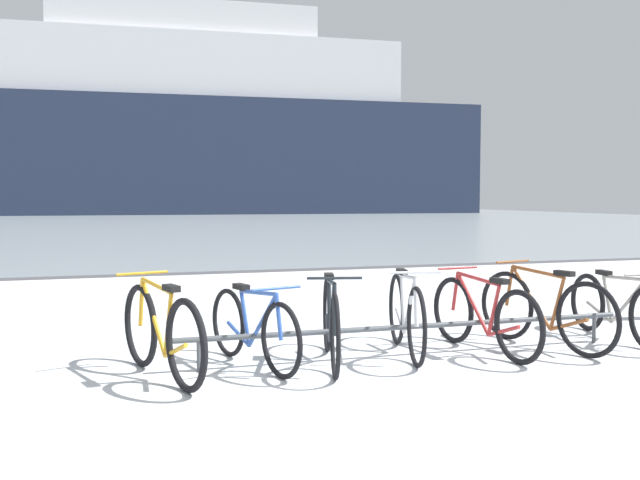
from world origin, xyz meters
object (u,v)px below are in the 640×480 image
(bicycle_2, at_px, (331,322))
(bicycle_6, at_px, (617,308))
(ferry_ship, at_px, (196,129))
(bicycle_4, at_px, (483,316))
(bicycle_5, at_px, (544,310))
(bicycle_0, at_px, (161,333))
(bicycle_3, at_px, (406,315))
(bicycle_1, at_px, (253,328))

(bicycle_2, xyz_separation_m, bicycle_6, (3.19, 0.11, -0.04))
(bicycle_6, relative_size, ferry_ship, 0.03)
(bicycle_6, bearing_deg, bicycle_2, -177.95)
(bicycle_4, relative_size, bicycle_5, 1.00)
(bicycle_0, bearing_deg, bicycle_5, 0.95)
(bicycle_0, bearing_deg, bicycle_4, 0.96)
(bicycle_5, distance_m, bicycle_6, 0.95)
(bicycle_5, bearing_deg, bicycle_6, 5.62)
(bicycle_0, relative_size, ferry_ship, 0.03)
(bicycle_3, bearing_deg, ferry_ship, 84.67)
(bicycle_1, height_order, bicycle_4, bicycle_4)
(bicycle_5, bearing_deg, bicycle_0, -179.05)
(bicycle_6, bearing_deg, bicycle_4, -176.35)
(bicycle_2, bearing_deg, bicycle_6, 2.05)
(bicycle_2, distance_m, ferry_ship, 57.18)
(bicycle_0, bearing_deg, bicycle_2, 1.59)
(bicycle_2, xyz_separation_m, ferry_ship, (6.05, 56.42, 7.04))
(bicycle_3, xyz_separation_m, bicycle_6, (2.38, -0.04, -0.04))
(bicycle_0, bearing_deg, bicycle_3, 4.88)
(bicycle_3, height_order, bicycle_5, bicycle_3)
(bicycle_1, bearing_deg, bicycle_6, -0.05)
(bicycle_1, distance_m, bicycle_3, 1.49)
(bicycle_2, relative_size, bicycle_6, 0.99)
(bicycle_0, xyz_separation_m, bicycle_2, (1.49, 0.04, -0.00))
(bicycle_1, bearing_deg, bicycle_2, -9.76)
(bicycle_4, relative_size, ferry_ship, 0.03)
(bicycle_2, relative_size, bicycle_3, 1.02)
(bicycle_0, distance_m, bicycle_3, 2.30)
(ferry_ship, bearing_deg, bicycle_1, -96.82)
(bicycle_0, height_order, bicycle_2, bicycle_0)
(bicycle_4, bearing_deg, bicycle_1, 177.24)
(bicycle_3, relative_size, bicycle_4, 0.98)
(bicycle_5, bearing_deg, bicycle_4, -179.08)
(bicycle_6, height_order, ferry_ship, ferry_ship)
(bicycle_4, bearing_deg, bicycle_2, -179.64)
(bicycle_3, relative_size, bicycle_6, 0.97)
(bicycle_2, relative_size, ferry_ship, 0.03)
(bicycle_0, bearing_deg, bicycle_6, 1.90)
(bicycle_3, relative_size, bicycle_5, 0.98)
(bicycle_5, bearing_deg, bicycle_1, 178.11)
(bicycle_1, bearing_deg, bicycle_5, -1.89)
(bicycle_0, relative_size, bicycle_6, 0.97)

